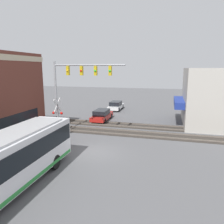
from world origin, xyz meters
The scene contains 10 objects.
ground_plane centered at (0.00, 0.00, 0.00)m, with size 120.00×120.00×0.00m, color #565659.
shop_building centered at (12.38, -12.01, 3.41)m, with size 9.12×10.29×6.84m.
city_bus centered at (-6.52, 2.80, 1.78)m, with size 10.40×2.59×3.24m.
traffic_signal_gantry centered at (4.33, 3.42, 5.66)m, with size 0.42×7.43×7.52m.
crossing_signal centered at (3.75, 5.32, 2.30)m, with size 1.41×1.18×3.81m.
rail_track_near centered at (6.00, 0.00, 0.03)m, with size 2.60×60.00×0.15m.
rail_track_far centered at (9.20, 0.00, 0.03)m, with size 2.60×60.00×0.15m.
parked_car_red centered at (10.94, 2.80, 0.69)m, with size 4.90×1.82×1.47m.
parked_car_white centered at (18.71, 2.80, 0.67)m, with size 4.66×1.82×1.44m.
pedestrian_at_crossing centered at (3.62, 4.61, 0.91)m, with size 0.34×0.34×1.77m.
Camera 1 is at (-16.07, -5.69, 6.81)m, focal length 35.00 mm.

